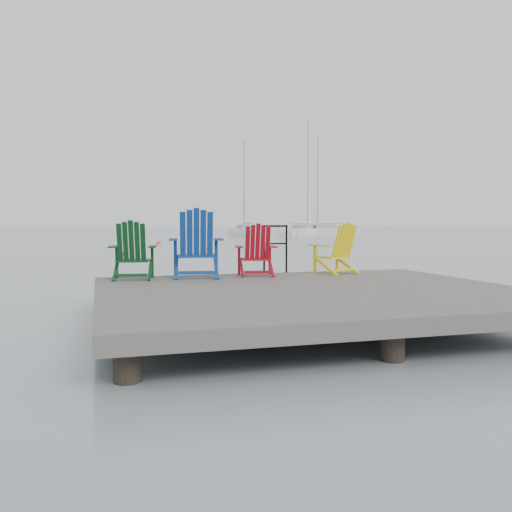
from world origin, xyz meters
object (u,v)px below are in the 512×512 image
object	(u,v)px
handrail	(275,244)
sailboat_far	(321,232)
chair_blue	(196,244)
buoy_c	(202,240)
chair_red	(256,250)
buoy_a	(125,255)
sailboat_near	(245,233)
sailboat_mid	(306,232)
buoy_d	(158,244)
chair_green	(133,251)
buoy_b	(205,250)
chair_yellow	(337,249)

from	to	relation	value
handrail	sailboat_far	xyz separation A→B (m)	(21.93, 49.15, -0.69)
chair_blue	buoy_c	xyz separation A→B (m)	(6.71, 35.42, -1.08)
chair_red	sailboat_far	distance (m)	54.45
chair_blue	buoy_a	xyz separation A→B (m)	(-0.47, 15.45, -1.08)
chair_blue	buoy_c	world-z (taller)	chair_blue
sailboat_near	sailboat_mid	size ratio (longest dim) A/B	0.77
chair_blue	buoy_d	world-z (taller)	chair_blue
sailboat_near	chair_red	bearing A→B (deg)	-106.54
chair_green	sailboat_far	distance (m)	55.37
buoy_a	buoy_d	size ratio (longest dim) A/B	0.98
handrail	buoy_b	bearing A→B (deg)	83.14
chair_red	handrail	bearing A→B (deg)	52.09
sailboat_mid	buoy_c	world-z (taller)	sailboat_mid
chair_blue	sailboat_near	xyz separation A→B (m)	(13.66, 47.33, -0.72)
chair_green	buoy_b	bearing A→B (deg)	84.64
handrail	sailboat_mid	size ratio (longest dim) A/B	0.07
chair_blue	chair_red	world-z (taller)	chair_blue
sailboat_mid	sailboat_far	distance (m)	1.93
handrail	chair_red	distance (m)	0.69
chair_red	sailboat_far	bearing A→B (deg)	75.04
buoy_d	sailboat_near	bearing A→B (deg)	59.28
sailboat_mid	buoy_b	bearing A→B (deg)	-75.13
chair_green	sailboat_near	size ratio (longest dim) A/B	0.09
sailboat_far	buoy_b	size ratio (longest dim) A/B	36.95
chair_green	chair_yellow	world-z (taller)	chair_green
chair_green	chair_blue	distance (m)	1.06
chair_blue	sailboat_far	xyz separation A→B (m)	(23.51, 49.65, -0.72)
handrail	sailboat_far	bearing A→B (deg)	65.95
chair_blue	sailboat_far	distance (m)	54.94
handrail	buoy_b	distance (m)	18.39
sailboat_far	buoy_a	size ratio (longest dim) A/B	33.42
handrail	buoy_a	world-z (taller)	handrail
chair_blue	sailboat_far	bearing A→B (deg)	73.51
chair_blue	buoy_a	size ratio (longest dim) A/B	3.22
chair_red	buoy_c	bearing A→B (deg)	90.34
chair_red	sailboat_near	xyz separation A→B (m)	(12.58, 47.30, -0.60)
chair_yellow	buoy_c	bearing A→B (deg)	64.52
sailboat_mid	buoy_a	size ratio (longest dim) A/B	38.19
sailboat_mid	sailboat_near	bearing A→B (deg)	-118.83
sailboat_mid	sailboat_far	xyz separation A→B (m)	(1.93, -0.02, 0.00)
chair_red	sailboat_near	bearing A→B (deg)	84.48
chair_red	buoy_a	bearing A→B (deg)	105.12
handrail	sailboat_mid	bearing A→B (deg)	67.86
buoy_a	chair_red	bearing A→B (deg)	-84.25
handrail	sailboat_mid	world-z (taller)	sailboat_mid
sailboat_mid	buoy_d	bearing A→B (deg)	-87.21
handrail	chair_blue	world-z (taller)	chair_blue
sailboat_far	sailboat_mid	bearing A→B (deg)	93.63
chair_yellow	sailboat_near	xyz separation A→B (m)	(11.03, 47.30, -0.61)
sailboat_near	buoy_a	xyz separation A→B (m)	(-14.14, -31.88, -0.36)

